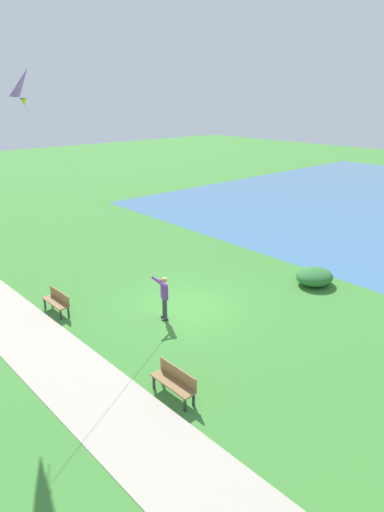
% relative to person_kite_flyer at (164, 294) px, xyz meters
% --- Properties ---
extents(ground_plane, '(120.00, 120.00, 0.00)m').
position_rel_person_kite_flyer_xyz_m(ground_plane, '(-1.20, -0.18, -1.05)').
color(ground_plane, '#3D7F33').
extents(walkway_path, '(3.59, 32.07, 0.02)m').
position_rel_person_kite_flyer_xyz_m(walkway_path, '(4.29, 1.82, -1.04)').
color(walkway_path, '#ADA393').
rests_on(walkway_path, ground).
extents(person_kite_flyer, '(0.63, 0.51, 1.83)m').
position_rel_person_kite_flyer_xyz_m(person_kite_flyer, '(0.00, 0.00, 0.00)').
color(person_kite_flyer, '#232328').
rests_on(person_kite_flyer, ground).
extents(flying_kite, '(3.73, 2.45, 7.04)m').
position_rel_person_kite_flyer_xyz_m(flying_kite, '(3.44, -1.75, 7.22)').
color(flying_kite, purple).
extents(park_bench_near_walkway, '(0.50, 1.52, 0.88)m').
position_rel_person_kite_flyer_xyz_m(park_bench_near_walkway, '(2.81, -3.24, -0.54)').
color(park_bench_near_walkway, olive).
rests_on(park_bench_near_walkway, ground).
extents(park_bench_far_walkway, '(0.50, 1.52, 0.88)m').
position_rel_person_kite_flyer_xyz_m(park_bench_far_walkway, '(2.55, 3.76, -0.54)').
color(park_bench_far_walkway, olive).
rests_on(park_bench_far_walkway, ground).
extents(lakeside_shrub, '(1.79, 1.57, 0.74)m').
position_rel_person_kite_flyer_xyz_m(lakeside_shrub, '(-7.12, 1.96, -0.68)').
color(lakeside_shrub, '#2D7033').
rests_on(lakeside_shrub, ground).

